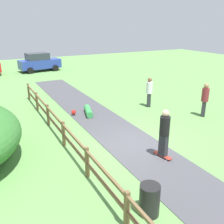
{
  "coord_description": "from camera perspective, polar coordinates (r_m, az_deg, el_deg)",
  "views": [
    {
      "loc": [
        -5.29,
        -8.18,
        4.95
      ],
      "look_at": [
        -0.14,
        1.61,
        1.0
      ],
      "focal_mm": 40.49,
      "sensor_mm": 36.0,
      "label": 1
    }
  ],
  "objects": [
    {
      "name": "ground_plane",
      "position": [
        10.93,
        4.61,
        -7.35
      ],
      "size": [
        60.0,
        60.0,
        0.0
      ],
      "primitive_type": "plane",
      "color": "#60934C"
    },
    {
      "name": "asphalt_path",
      "position": [
        10.93,
        4.62,
        -7.31
      ],
      "size": [
        2.4,
        28.0,
        0.02
      ],
      "primitive_type": "cube",
      "color": "#47474C",
      "rests_on": "ground_plane"
    },
    {
      "name": "wooden_fence",
      "position": [
        9.62,
        -8.6,
        -7.03
      ],
      "size": [
        0.12,
        18.12,
        1.1
      ],
      "color": "brown",
      "rests_on": "ground_plane"
    },
    {
      "name": "trash_bin",
      "position": [
        7.25,
        8.46,
        -19.03
      ],
      "size": [
        0.56,
        0.56,
        0.9
      ],
      "primitive_type": "cylinder",
      "color": "black",
      "rests_on": "ground_plane"
    },
    {
      "name": "skater_riding",
      "position": [
        9.65,
        11.74,
        -4.26
      ],
      "size": [
        0.44,
        0.82,
        1.94
      ],
      "color": "#B23326",
      "rests_on": "asphalt_path"
    },
    {
      "name": "skater_fallen",
      "position": [
        14.33,
        -5.65,
        0.18
      ],
      "size": [
        1.29,
        1.46,
        0.36
      ],
      "color": "green",
      "rests_on": "asphalt_path"
    },
    {
      "name": "bystander_white",
      "position": [
        15.57,
        8.42,
        4.76
      ],
      "size": [
        0.51,
        0.51,
        1.82
      ],
      "color": "#2D2D33",
      "rests_on": "ground_plane"
    },
    {
      "name": "bystander_maroon",
      "position": [
        14.66,
        20.23,
        2.93
      ],
      "size": [
        0.54,
        0.54,
        1.86
      ],
      "color": "#2D2D33",
      "rests_on": "ground_plane"
    },
    {
      "name": "parked_car_blue",
      "position": [
        28.25,
        -16.11,
        10.77
      ],
      "size": [
        4.38,
        2.39,
        1.92
      ],
      "color": "#283D99",
      "rests_on": "ground_plane"
    }
  ]
}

